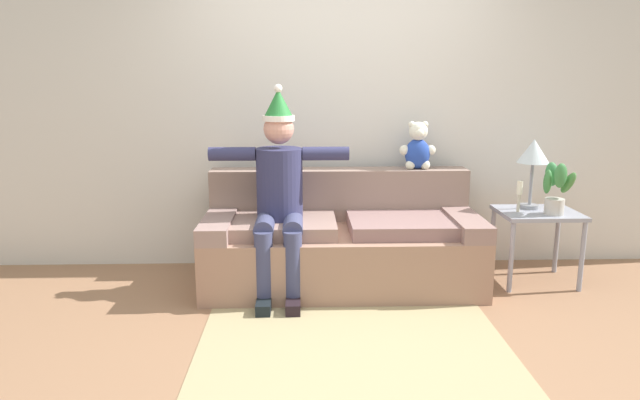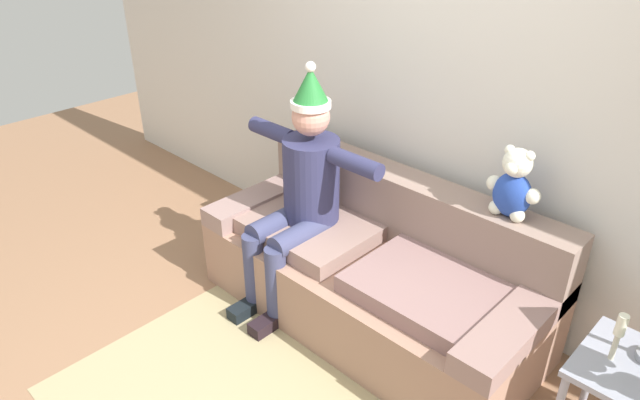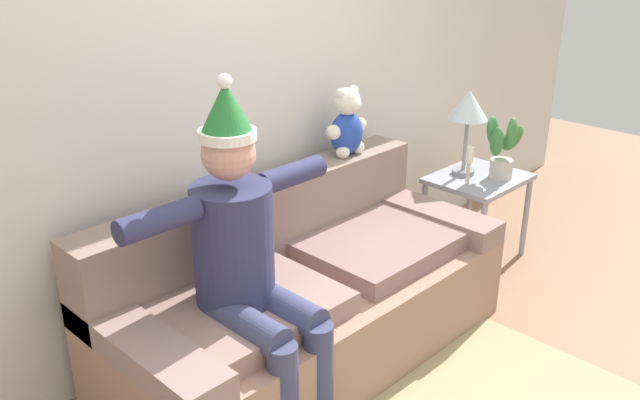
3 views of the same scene
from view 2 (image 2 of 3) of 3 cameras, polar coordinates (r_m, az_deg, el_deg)
The scene contains 5 objects.
back_wall at distance 3.40m, azimuth 12.19°, elevation 11.22°, with size 7.00×0.10×2.70m, color silver.
couch at distance 3.46m, azimuth 5.55°, elevation -6.99°, with size 2.05×0.92×0.84m.
person_seated at distance 3.39m, azimuth -1.99°, elevation 1.03°, with size 1.02×0.77×1.51m.
teddy_bear at distance 3.05m, azimuth 18.73°, elevation 1.32°, with size 0.29×0.17×0.38m.
candle_tall at distance 2.74m, azimuth 27.70°, elevation -11.53°, with size 0.04×0.04×0.24m.
Camera 2 is at (1.70, -1.22, 2.35)m, focal length 32.08 mm.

